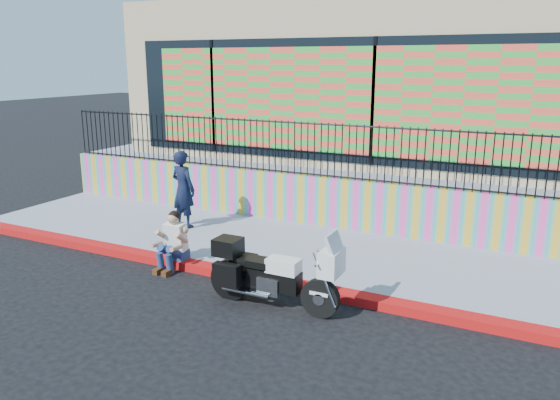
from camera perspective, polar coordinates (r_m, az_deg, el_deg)
The scene contains 10 objects.
ground at distance 9.29m, azimuth 1.34°, elevation -9.34°, with size 90.00×90.00×0.00m, color black.
red_curb at distance 9.26m, azimuth 1.34°, elevation -8.92°, with size 16.00×0.30×0.15m, color #B90D0F.
sidewalk at distance 10.67m, azimuth 5.14°, elevation -5.76°, with size 16.00×3.00×0.15m, color gray.
mural_wall at distance 11.93m, azimuth 8.04°, elevation -0.55°, with size 16.00×0.20×1.10m, color #FF43AB.
metal_fence at distance 11.69m, azimuth 8.23°, elevation 4.91°, with size 15.80×0.04×1.20m, color black, non-canonical shape.
elevated_platform at distance 16.75m, azimuth 13.66°, elevation 3.21°, with size 16.00×10.00×1.25m, color gray.
storefront_building at distance 16.25m, azimuth 14.03°, elevation 12.19°, with size 14.00×8.06×4.00m.
police_motorcycle at distance 8.48m, azimuth -0.89°, elevation -7.60°, with size 2.15×0.71×1.34m.
police_officer at distance 12.14m, azimuth -10.07°, elevation 1.12°, with size 0.62×0.41×1.71m, color black.
seated_man at distance 10.18m, azimuth -11.32°, elevation -4.76°, with size 0.54×0.71×1.06m.
Camera 1 is at (3.61, -7.71, 3.72)m, focal length 35.00 mm.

